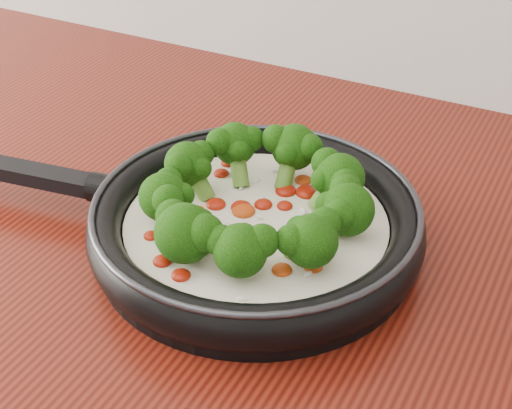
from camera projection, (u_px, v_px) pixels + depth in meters
The scene contains 1 object.
skillet at pixel (253, 220), 0.69m from camera, with size 0.50×0.35×0.09m.
Camera 1 is at (0.38, 0.60, 1.33)m, focal length 52.40 mm.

